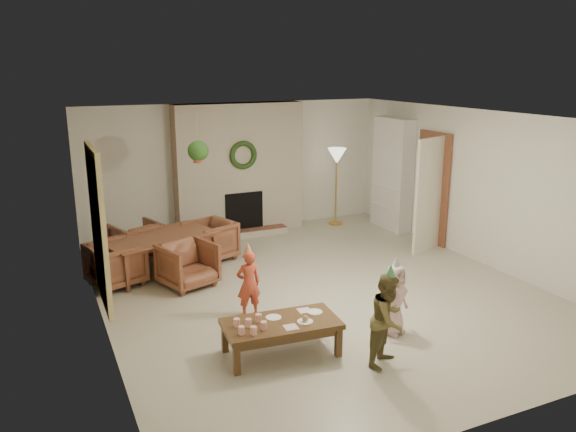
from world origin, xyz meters
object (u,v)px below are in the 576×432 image
dining_chair_left (116,264)px  coffee_table_top (281,324)px  dining_chair_far (137,242)px  child_plaid (388,319)px  dining_chair_right (210,240)px  dining_table (161,255)px  child_red (249,284)px  child_pink (395,299)px  dining_chair_near (188,265)px

dining_chair_left → coffee_table_top: bearing=-173.3°
dining_chair_far → child_plaid: bearing=93.9°
dining_chair_far → dining_chair_left: (-0.48, -0.96, 0.00)m
dining_chair_right → coffee_table_top: (-0.23, -3.46, 0.04)m
dining_table → child_red: child_red is taller
dining_table → coffee_table_top: 3.23m
dining_chair_far → child_plaid: (1.88, -4.55, 0.19)m
coffee_table_top → child_plaid: (0.98, -0.67, 0.15)m
child_plaid → dining_table: bearing=81.3°
dining_chair_right → child_plaid: child_plaid is taller
child_red → child_pink: child_red is taller
dining_chair_near → dining_chair_left: 1.07m
child_red → child_plaid: child_plaid is taller
coffee_table_top → child_plaid: bearing=-29.4°
dining_chair_near → child_plaid: 3.42m
dining_chair_left → child_pink: bearing=-155.3°
dining_chair_left → dining_chair_right: (1.61, 0.54, 0.00)m
dining_chair_left → coffee_table_top: size_ratio=0.56×
child_plaid → child_pink: (0.49, 0.57, -0.08)m
dining_table → child_plaid: child_plaid is taller
dining_chair_far → dining_chair_right: (1.14, -0.42, 0.00)m
dining_chair_right → child_red: bearing=-23.5°
dining_table → dining_chair_left: size_ratio=2.34×
dining_chair_far → child_pink: bearing=102.2°
child_red → dining_chair_far: bearing=-69.6°
dining_table → dining_chair_near: 0.76m
child_plaid → child_red: bearing=86.3°
dining_table → dining_chair_right: bearing=0.0°
coffee_table_top → dining_table: bearing=106.7°
coffee_table_top → child_plaid: size_ratio=1.25×
dining_chair_near → dining_chair_right: bearing=38.7°
dining_chair_near → dining_chair_right: size_ratio=1.00×
dining_chair_right → dining_chair_left: bearing=-90.0°
dining_chair_left → child_red: bearing=-160.8°
dining_table → dining_chair_right: size_ratio=2.34×
dining_table → dining_chair_far: 0.76m
dining_chair_right → child_plaid: bearing=-8.3°
dining_chair_near → dining_table: bearing=90.0°
dining_chair_far → coffee_table_top: 3.98m
dining_chair_far → dining_chair_near: bearing=90.0°
dining_chair_far → child_pink: size_ratio=0.83×
coffee_table_top → child_pink: size_ratio=1.48×
dining_table → dining_chair_far: size_ratio=2.34×
dining_table → dining_chair_near: size_ratio=2.34×
dining_table → child_plaid: bearing=-85.4°
dining_table → child_pink: child_pink is taller
child_plaid → dining_chair_left: bearing=91.4°
coffee_table_top → child_plaid: 1.19m
dining_chair_near → child_plaid: bearing=-84.4°
child_red → dining_chair_left: bearing=-50.4°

